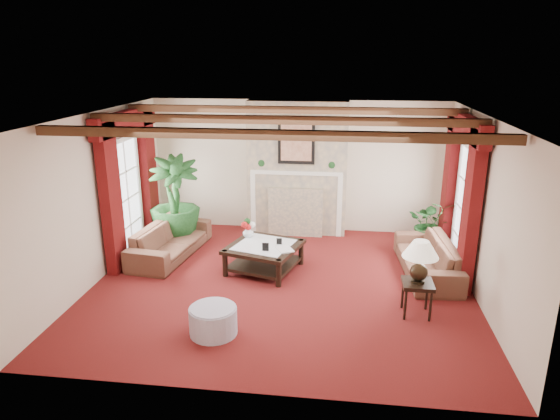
# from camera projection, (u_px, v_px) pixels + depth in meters

# --- Properties ---
(floor) EXTENTS (6.00, 6.00, 0.00)m
(floor) POSITION_uv_depth(u_px,v_px,m) (282.00, 284.00, 8.08)
(floor) COLOR #480D0D
(floor) RESTS_ON ground
(ceiling) EXTENTS (6.00, 6.00, 0.00)m
(ceiling) POSITION_uv_depth(u_px,v_px,m) (282.00, 116.00, 7.27)
(ceiling) COLOR white
(ceiling) RESTS_ON floor
(back_wall) EXTENTS (6.00, 0.02, 2.70)m
(back_wall) POSITION_uv_depth(u_px,v_px,m) (298.00, 166.00, 10.28)
(back_wall) COLOR beige
(back_wall) RESTS_ON ground
(left_wall) EXTENTS (0.02, 5.50, 2.70)m
(left_wall) POSITION_uv_depth(u_px,v_px,m) (97.00, 198.00, 8.04)
(left_wall) COLOR beige
(left_wall) RESTS_ON ground
(right_wall) EXTENTS (0.02, 5.50, 2.70)m
(right_wall) POSITION_uv_depth(u_px,v_px,m) (484.00, 212.00, 7.32)
(right_wall) COLOR beige
(right_wall) RESTS_ON ground
(ceiling_beams) EXTENTS (6.00, 3.00, 0.12)m
(ceiling_beams) POSITION_uv_depth(u_px,v_px,m) (282.00, 120.00, 7.29)
(ceiling_beams) COLOR #382411
(ceiling_beams) RESTS_ON ceiling
(fireplace) EXTENTS (2.00, 0.52, 2.70)m
(fireplace) POSITION_uv_depth(u_px,v_px,m) (298.00, 101.00, 9.69)
(fireplace) COLOR tan
(fireplace) RESTS_ON ground
(french_door_left) EXTENTS (0.10, 1.10, 2.16)m
(french_door_left) POSITION_uv_depth(u_px,v_px,m) (121.00, 139.00, 8.75)
(french_door_left) COLOR white
(french_door_left) RESTS_ON ground
(french_door_right) EXTENTS (0.10, 1.10, 2.16)m
(french_door_right) POSITION_uv_depth(u_px,v_px,m) (472.00, 147.00, 8.03)
(french_door_right) COLOR white
(french_door_right) RESTS_ON ground
(curtains_left) EXTENTS (0.20, 2.40, 2.55)m
(curtains_left) POSITION_uv_depth(u_px,v_px,m) (125.00, 115.00, 8.61)
(curtains_left) COLOR #4A0A09
(curtains_left) RESTS_ON ground
(curtains_right) EXTENTS (0.20, 2.40, 2.55)m
(curtains_right) POSITION_uv_depth(u_px,v_px,m) (468.00, 121.00, 7.92)
(curtains_right) COLOR #4A0A09
(curtains_right) RESTS_ON ground
(sofa_left) EXTENTS (2.19, 1.12, 0.79)m
(sofa_left) POSITION_uv_depth(u_px,v_px,m) (170.00, 235.00, 9.13)
(sofa_left) COLOR #330E16
(sofa_left) RESTS_ON ground
(sofa_right) EXTENTS (2.08, 0.87, 0.78)m
(sofa_right) POSITION_uv_depth(u_px,v_px,m) (428.00, 252.00, 8.37)
(sofa_right) COLOR #330E16
(sofa_right) RESTS_ON ground
(potted_palm) EXTENTS (2.14, 2.38, 0.96)m
(potted_palm) POSITION_uv_depth(u_px,v_px,m) (176.00, 219.00, 9.76)
(potted_palm) COLOR black
(potted_palm) RESTS_ON ground
(small_plant) EXTENTS (1.14, 1.21, 0.78)m
(small_plant) POSITION_uv_depth(u_px,v_px,m) (432.00, 229.00, 9.43)
(small_plant) COLOR black
(small_plant) RESTS_ON ground
(coffee_table) EXTENTS (1.39, 1.39, 0.46)m
(coffee_table) POSITION_uv_depth(u_px,v_px,m) (264.00, 258.00, 8.55)
(coffee_table) COLOR black
(coffee_table) RESTS_ON ground
(side_table) EXTENTS (0.54, 0.54, 0.50)m
(side_table) POSITION_uv_depth(u_px,v_px,m) (416.00, 298.00, 7.07)
(side_table) COLOR black
(side_table) RESTS_ON ground
(ottoman) EXTENTS (0.64, 0.64, 0.37)m
(ottoman) POSITION_uv_depth(u_px,v_px,m) (213.00, 321.00, 6.60)
(ottoman) COLOR gray
(ottoman) RESTS_ON ground
(table_lamp) EXTENTS (0.50, 0.50, 0.63)m
(table_lamp) POSITION_uv_depth(u_px,v_px,m) (420.00, 261.00, 6.90)
(table_lamp) COLOR black
(table_lamp) RESTS_ON side_table
(flower_vase) EXTENTS (0.20, 0.21, 0.19)m
(flower_vase) POSITION_uv_depth(u_px,v_px,m) (248.00, 232.00, 8.81)
(flower_vase) COLOR silver
(flower_vase) RESTS_ON coffee_table
(book) EXTENTS (0.25, 0.22, 0.32)m
(book) POSITION_uv_depth(u_px,v_px,m) (278.00, 242.00, 8.17)
(book) COLOR black
(book) RESTS_ON coffee_table
(photo_frame_a) EXTENTS (0.11, 0.02, 0.15)m
(photo_frame_a) POSITION_uv_depth(u_px,v_px,m) (266.00, 247.00, 8.19)
(photo_frame_a) COLOR black
(photo_frame_a) RESTS_ON coffee_table
(photo_frame_b) EXTENTS (0.09, 0.02, 0.12)m
(photo_frame_b) POSITION_uv_depth(u_px,v_px,m) (279.00, 242.00, 8.47)
(photo_frame_b) COLOR black
(photo_frame_b) RESTS_ON coffee_table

